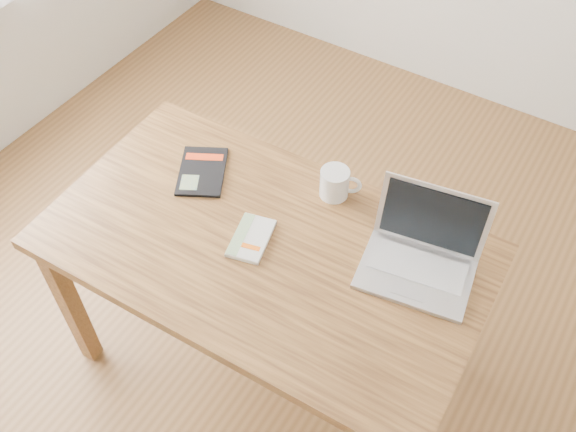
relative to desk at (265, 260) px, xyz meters
The scene contains 6 objects.
room 0.70m from the desk, ahead, with size 4.04×4.04×2.70m.
desk is the anchor object (origin of this frame).
white_guidebook 0.11m from the desk, 165.66° to the right, with size 0.15×0.20×0.02m.
black_guidebook 0.39m from the desk, 157.78° to the left, with size 0.24×0.27×0.01m.
laptop 0.50m from the desk, 22.59° to the left, with size 0.37×0.33×0.23m.
coffee_mug 0.34m from the desk, 74.18° to the left, with size 0.13×0.10×0.10m.
Camera 1 is at (0.56, -1.01, 2.31)m, focal length 40.00 mm.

